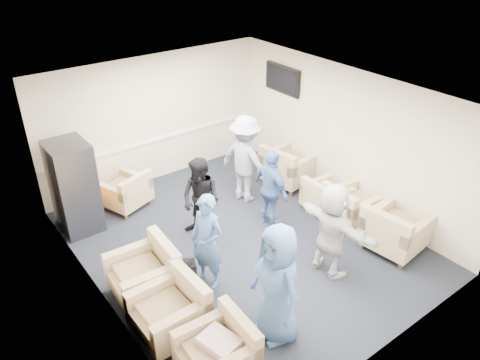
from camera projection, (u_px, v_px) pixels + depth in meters
floor at (242, 242)px, 8.30m from camera, size 6.00×6.00×0.00m
ceiling at (242, 96)px, 6.97m from camera, size 6.00×6.00×0.00m
back_wall at (155, 120)px, 9.72m from camera, size 5.00×0.02×2.70m
front_wall at (394, 273)px, 5.55m from camera, size 5.00×0.02×2.70m
left_wall at (95, 229)px, 6.33m from camera, size 0.02×6.00×2.70m
right_wall at (346, 137)px, 8.94m from camera, size 0.02×6.00×2.70m
chair_rail at (157, 140)px, 9.93m from camera, size 4.98×0.04×0.06m
tv at (282, 79)px, 9.82m from camera, size 0.10×1.00×0.58m
armchair_left_near at (220, 353)px, 5.78m from camera, size 0.89×0.89×0.67m
armchair_left_mid at (173, 312)px, 6.35m from camera, size 0.90×0.90×0.71m
armchair_left_far at (147, 274)px, 7.01m from camera, size 0.96×0.96×0.72m
armchair_right_near at (393, 232)px, 7.92m from camera, size 1.02×1.02×0.73m
armchair_right_midnear at (349, 207)px, 8.66m from camera, size 0.90×0.90×0.67m
armchair_right_midfar at (325, 198)px, 9.01m from camera, size 0.77×0.77×0.60m
armchair_right_far at (286, 168)px, 9.93m from camera, size 1.08×1.08×0.75m
armchair_corner at (127, 193)px, 9.15m from camera, size 1.02×1.02×0.64m
vending_machine at (74, 187)px, 8.29m from camera, size 0.69×0.80×1.70m
backpack at (186, 272)px, 7.19m from camera, size 0.36×0.31×0.52m
pillow at (219, 343)px, 5.69m from camera, size 0.46×0.55×0.14m
person_front_left at (277, 284)px, 6.05m from camera, size 0.66×0.93×1.77m
person_mid_left at (207, 242)px, 7.00m from camera, size 0.54×0.66×1.57m
person_back_left at (201, 200)px, 8.08m from camera, size 0.81×0.91×1.53m
person_back_right at (246, 159)px, 9.14m from camera, size 0.94×1.29×1.79m
person_mid_right at (271, 189)px, 8.41m from camera, size 0.40×0.90×1.51m
person_front_right at (332, 230)px, 7.24m from camera, size 0.53×1.51×1.61m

